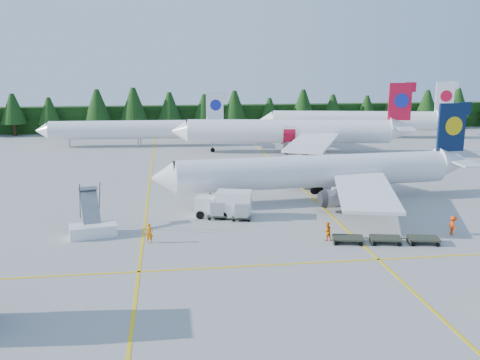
{
  "coord_description": "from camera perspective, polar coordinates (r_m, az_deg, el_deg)",
  "views": [
    {
      "loc": [
        -11.42,
        -46.65,
        16.46
      ],
      "look_at": [
        -3.57,
        10.64,
        3.5
      ],
      "focal_mm": 40.0,
      "sensor_mm": 36.0,
      "label": 1
    }
  ],
  "objects": [
    {
      "name": "taxi_stripe_cross",
      "position": [
        45.31,
        7.44,
        -8.77
      ],
      "size": [
        80.0,
        0.25,
        0.01
      ],
      "primitive_type": "cube",
      "color": "yellow",
      "rests_on": "ground"
    },
    {
      "name": "crew_c",
      "position": [
        55.55,
        21.76,
        -4.52
      ],
      "size": [
        0.53,
        0.78,
        1.88
      ],
      "primitive_type": "imported",
      "rotation": [
        0.0,
        0.0,
        1.58
      ],
      "color": "#E63904",
      "rests_on": "ground"
    },
    {
      "name": "taxi_stripe_b",
      "position": [
        70.82,
        6.66,
        -0.89
      ],
      "size": [
        0.25,
        120.0,
        0.01
      ],
      "primitive_type": "cube",
      "color": "yellow",
      "rests_on": "ground"
    },
    {
      "name": "uld_pair",
      "position": [
        56.52,
        -1.16,
        -3.19
      ],
      "size": [
        4.75,
        2.75,
        1.57
      ],
      "rotation": [
        0.0,
        0.0,
        -0.16
      ],
      "color": "#303426",
      "rests_on": "ground"
    },
    {
      "name": "dolly_train",
      "position": [
        51.17,
        15.29,
        -5.99
      ],
      "size": [
        9.9,
        3.42,
        0.16
      ],
      "rotation": [
        0.0,
        0.0,
        -0.23
      ],
      "color": "#303426",
      "rests_on": "ground"
    },
    {
      "name": "crew_b",
      "position": [
        50.71,
        9.27,
        -5.42
      ],
      "size": [
        1.03,
        0.9,
        1.78
      ],
      "primitive_type": "imported",
      "rotation": [
        0.0,
        0.0,
        3.44
      ],
      "color": "orange",
      "rests_on": "ground"
    },
    {
      "name": "airstairs",
      "position": [
        53.5,
        -15.44,
        -4.81
      ],
      "size": [
        4.72,
        6.41,
        3.91
      ],
      "rotation": [
        0.0,
        0.0,
        0.21
      ],
      "color": "white",
      "rests_on": "ground"
    },
    {
      "name": "crew_a",
      "position": [
        50.06,
        -9.64,
        -5.63
      ],
      "size": [
        0.69,
        0.47,
        1.86
      ],
      "primitive_type": "imported",
      "rotation": [
        0.0,
        0.0,
        0.04
      ],
      "color": "orange",
      "rests_on": "ground"
    },
    {
      "name": "airliner_red",
      "position": [
        97.93,
        4.79,
        5.15
      ],
      "size": [
        43.06,
        35.19,
        12.57
      ],
      "rotation": [
        0.0,
        0.0,
        -0.15
      ],
      "color": "white",
      "rests_on": "ground"
    },
    {
      "name": "treeline_hedge",
      "position": [
        129.85,
        -2.73,
        6.67
      ],
      "size": [
        220.0,
        4.0,
        6.0
      ],
      "primitive_type": "cube",
      "color": "black",
      "rests_on": "ground"
    },
    {
      "name": "airliner_far_right",
      "position": [
        119.34,
        11.48,
        6.28
      ],
      "size": [
        41.0,
        11.43,
        12.04
      ],
      "rotation": [
        0.0,
        0.0,
        -0.2
      ],
      "color": "white",
      "rests_on": "ground"
    },
    {
      "name": "airliner_far_left",
      "position": [
        107.14,
        -12.23,
        5.3
      ],
      "size": [
        36.29,
        5.34,
        10.55
      ],
      "rotation": [
        0.0,
        0.0,
        -0.05
      ],
      "color": "white",
      "rests_on": "ground"
    },
    {
      "name": "airliner_navy",
      "position": [
        64.32,
        7.31,
        0.82
      ],
      "size": [
        38.98,
        31.99,
        11.33
      ],
      "rotation": [
        0.0,
        0.0,
        0.07
      ],
      "color": "white",
      "rests_on": "ground"
    },
    {
      "name": "ground",
      "position": [
        50.77,
        5.67,
        -6.35
      ],
      "size": [
        320.0,
        320.0,
        0.0
      ],
      "primitive_type": "plane",
      "color": "#9F9F9A",
      "rests_on": "ground"
    },
    {
      "name": "taxi_stripe_a",
      "position": [
        68.7,
        -9.73,
        -1.41
      ],
      "size": [
        0.25,
        120.0,
        0.01
      ],
      "primitive_type": "cube",
      "color": "yellow",
      "rests_on": "ground"
    },
    {
      "name": "service_truck",
      "position": [
        57.29,
        -1.72,
        -2.59
      ],
      "size": [
        6.31,
        3.59,
        2.87
      ],
      "rotation": [
        0.0,
        0.0,
        -0.26
      ],
      "color": "white",
      "rests_on": "ground"
    }
  ]
}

